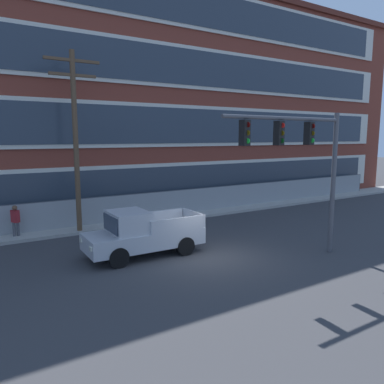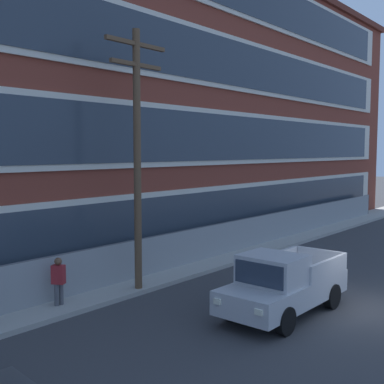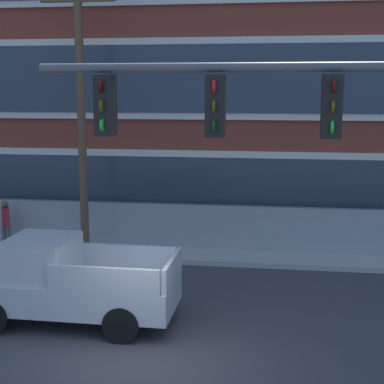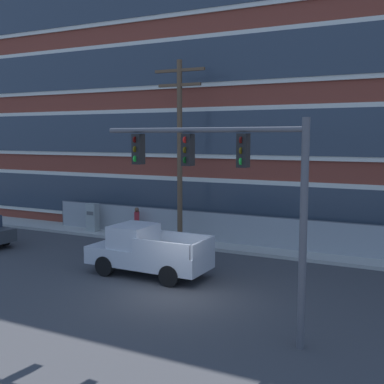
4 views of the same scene
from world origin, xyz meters
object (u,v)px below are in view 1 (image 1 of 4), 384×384
(pickup_truck_silver, at_px, (142,234))
(utility_pole_near_corner, at_px, (75,134))
(traffic_signal_mast, at_px, (303,152))
(pedestrian_near_cabinet, at_px, (15,220))

(pickup_truck_silver, bearing_deg, utility_pole_near_corner, 103.41)
(traffic_signal_mast, xyz_separation_m, pickup_truck_silver, (-5.24, 3.88, -3.46))
(traffic_signal_mast, xyz_separation_m, pedestrian_near_cabinet, (-9.40, 9.54, -3.42))
(utility_pole_near_corner, xyz_separation_m, pedestrian_near_cabinet, (-2.94, 0.56, -4.14))
(pickup_truck_silver, relative_size, pedestrian_near_cabinet, 2.97)
(utility_pole_near_corner, relative_size, pedestrian_near_cabinet, 5.44)
(traffic_signal_mast, distance_m, pickup_truck_silver, 7.38)
(pickup_truck_silver, distance_m, pedestrian_near_cabinet, 7.03)
(traffic_signal_mast, bearing_deg, utility_pole_near_corner, 125.69)
(traffic_signal_mast, height_order, pedestrian_near_cabinet, traffic_signal_mast)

